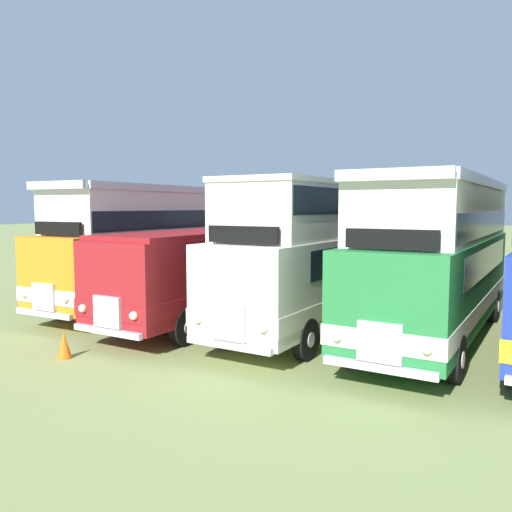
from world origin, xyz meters
The scene contains 7 objects.
ground_plane centered at (0.00, 0.00, 0.00)m, with size 200.00×200.00×0.00m, color #8C9956.
bus_first_in_row centered at (-10.32, -0.27, 2.35)m, with size 2.88×9.87×4.52m.
bus_second_in_row centered at (-6.87, -0.12, 1.76)m, with size 2.63×11.45×2.99m.
bus_third_in_row centered at (-3.44, 0.11, 2.47)m, with size 2.72×10.86×4.49m.
bus_fourth_in_row centered at (0.00, 0.03, 2.36)m, with size 2.68×10.49×4.52m.
cone_mid_row centered at (-7.55, -6.66, 0.33)m, with size 0.36×0.36×0.66m, color orange.
rope_fence_line centered at (0.00, 11.76, 0.69)m, with size 26.70×0.08×1.05m.
Camera 1 is at (2.87, -15.04, 3.75)m, focal length 36.20 mm.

